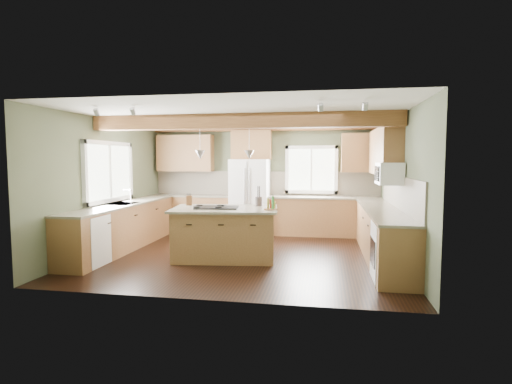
# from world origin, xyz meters

# --- Properties ---
(floor) EXTENTS (5.60, 5.60, 0.00)m
(floor) POSITION_xyz_m (0.00, 0.00, 0.00)
(floor) COLOR black
(floor) RESTS_ON ground
(ceiling) EXTENTS (5.60, 5.60, 0.00)m
(ceiling) POSITION_xyz_m (0.00, 0.00, 2.60)
(ceiling) COLOR silver
(ceiling) RESTS_ON wall_back
(wall_back) EXTENTS (5.60, 0.00, 5.60)m
(wall_back) POSITION_xyz_m (0.00, 2.50, 1.30)
(wall_back) COLOR #4C543C
(wall_back) RESTS_ON ground
(wall_left) EXTENTS (0.00, 5.00, 5.00)m
(wall_left) POSITION_xyz_m (-2.80, 0.00, 1.30)
(wall_left) COLOR #4C543C
(wall_left) RESTS_ON ground
(wall_right) EXTENTS (0.00, 5.00, 5.00)m
(wall_right) POSITION_xyz_m (2.80, 0.00, 1.30)
(wall_right) COLOR #4C543C
(wall_right) RESTS_ON ground
(ceiling_beam) EXTENTS (5.55, 0.26, 0.26)m
(ceiling_beam) POSITION_xyz_m (0.00, -0.32, 2.47)
(ceiling_beam) COLOR #542F18
(ceiling_beam) RESTS_ON ceiling
(soffit_trim) EXTENTS (5.55, 0.20, 0.10)m
(soffit_trim) POSITION_xyz_m (0.00, 2.40, 2.54)
(soffit_trim) COLOR #542F18
(soffit_trim) RESTS_ON ceiling
(backsplash_back) EXTENTS (5.58, 0.03, 0.58)m
(backsplash_back) POSITION_xyz_m (0.00, 2.48, 1.21)
(backsplash_back) COLOR brown
(backsplash_back) RESTS_ON wall_back
(backsplash_right) EXTENTS (0.03, 3.70, 0.58)m
(backsplash_right) POSITION_xyz_m (2.78, 0.05, 1.21)
(backsplash_right) COLOR brown
(backsplash_right) RESTS_ON wall_right
(base_cab_back_left) EXTENTS (2.02, 0.60, 0.88)m
(base_cab_back_left) POSITION_xyz_m (-1.79, 2.20, 0.44)
(base_cab_back_left) COLOR brown
(base_cab_back_left) RESTS_ON floor
(counter_back_left) EXTENTS (2.06, 0.64, 0.04)m
(counter_back_left) POSITION_xyz_m (-1.79, 2.20, 0.90)
(counter_back_left) COLOR brown
(counter_back_left) RESTS_ON base_cab_back_left
(base_cab_back_right) EXTENTS (2.62, 0.60, 0.88)m
(base_cab_back_right) POSITION_xyz_m (1.49, 2.20, 0.44)
(base_cab_back_right) COLOR brown
(base_cab_back_right) RESTS_ON floor
(counter_back_right) EXTENTS (2.66, 0.64, 0.04)m
(counter_back_right) POSITION_xyz_m (1.49, 2.20, 0.90)
(counter_back_right) COLOR brown
(counter_back_right) RESTS_ON base_cab_back_right
(base_cab_left) EXTENTS (0.60, 3.70, 0.88)m
(base_cab_left) POSITION_xyz_m (-2.50, 0.05, 0.44)
(base_cab_left) COLOR brown
(base_cab_left) RESTS_ON floor
(counter_left) EXTENTS (0.64, 3.74, 0.04)m
(counter_left) POSITION_xyz_m (-2.50, 0.05, 0.90)
(counter_left) COLOR brown
(counter_left) RESTS_ON base_cab_left
(base_cab_right) EXTENTS (0.60, 3.70, 0.88)m
(base_cab_right) POSITION_xyz_m (2.50, 0.05, 0.44)
(base_cab_right) COLOR brown
(base_cab_right) RESTS_ON floor
(counter_right) EXTENTS (0.64, 3.74, 0.04)m
(counter_right) POSITION_xyz_m (2.50, 0.05, 0.90)
(counter_right) COLOR brown
(counter_right) RESTS_ON base_cab_right
(upper_cab_back_left) EXTENTS (1.40, 0.35, 0.90)m
(upper_cab_back_left) POSITION_xyz_m (-1.99, 2.33, 1.95)
(upper_cab_back_left) COLOR brown
(upper_cab_back_left) RESTS_ON wall_back
(upper_cab_over_fridge) EXTENTS (0.96, 0.35, 0.70)m
(upper_cab_over_fridge) POSITION_xyz_m (-0.30, 2.33, 2.15)
(upper_cab_over_fridge) COLOR brown
(upper_cab_over_fridge) RESTS_ON wall_back
(upper_cab_right) EXTENTS (0.35, 2.20, 0.90)m
(upper_cab_right) POSITION_xyz_m (2.62, 0.90, 1.95)
(upper_cab_right) COLOR brown
(upper_cab_right) RESTS_ON wall_right
(upper_cab_back_corner) EXTENTS (0.90, 0.35, 0.90)m
(upper_cab_back_corner) POSITION_xyz_m (2.30, 2.33, 1.95)
(upper_cab_back_corner) COLOR brown
(upper_cab_back_corner) RESTS_ON wall_back
(window_left) EXTENTS (0.04, 1.60, 1.05)m
(window_left) POSITION_xyz_m (-2.78, 0.05, 1.55)
(window_left) COLOR white
(window_left) RESTS_ON wall_left
(window_back) EXTENTS (1.10, 0.04, 1.00)m
(window_back) POSITION_xyz_m (1.15, 2.48, 1.55)
(window_back) COLOR white
(window_back) RESTS_ON wall_back
(sink) EXTENTS (0.50, 0.65, 0.03)m
(sink) POSITION_xyz_m (-2.50, 0.05, 0.91)
(sink) COLOR #262628
(sink) RESTS_ON counter_left
(faucet) EXTENTS (0.02, 0.02, 0.28)m
(faucet) POSITION_xyz_m (-2.32, 0.05, 1.05)
(faucet) COLOR #B2B2B7
(faucet) RESTS_ON sink
(dishwasher) EXTENTS (0.60, 0.60, 0.84)m
(dishwasher) POSITION_xyz_m (-2.49, -1.25, 0.43)
(dishwasher) COLOR white
(dishwasher) RESTS_ON floor
(oven) EXTENTS (0.60, 0.72, 0.84)m
(oven) POSITION_xyz_m (2.49, -1.25, 0.43)
(oven) COLOR white
(oven) RESTS_ON floor
(microwave) EXTENTS (0.40, 0.70, 0.38)m
(microwave) POSITION_xyz_m (2.58, -0.05, 1.55)
(microwave) COLOR white
(microwave) RESTS_ON wall_right
(pendant_left) EXTENTS (0.18, 0.18, 0.16)m
(pendant_left) POSITION_xyz_m (-0.74, -0.37, 1.88)
(pendant_left) COLOR #B2B2B7
(pendant_left) RESTS_ON ceiling
(pendant_right) EXTENTS (0.18, 0.18, 0.16)m
(pendant_right) POSITION_xyz_m (0.13, -0.26, 1.88)
(pendant_right) COLOR #B2B2B7
(pendant_right) RESTS_ON ceiling
(refrigerator) EXTENTS (0.90, 0.74, 1.80)m
(refrigerator) POSITION_xyz_m (-0.30, 2.12, 0.90)
(refrigerator) COLOR white
(refrigerator) RESTS_ON floor
(island) EXTENTS (1.89, 1.29, 0.88)m
(island) POSITION_xyz_m (-0.31, -0.32, 0.44)
(island) COLOR brown
(island) RESTS_ON floor
(island_top) EXTENTS (2.02, 1.42, 0.04)m
(island_top) POSITION_xyz_m (-0.31, -0.32, 0.90)
(island_top) COLOR brown
(island_top) RESTS_ON island
(cooktop) EXTENTS (0.82, 0.60, 0.02)m
(cooktop) POSITION_xyz_m (-0.45, -0.34, 0.93)
(cooktop) COLOR black
(cooktop) RESTS_ON island_top
(knife_block) EXTENTS (0.13, 0.11, 0.19)m
(knife_block) POSITION_xyz_m (-1.09, -0.02, 1.01)
(knife_block) COLOR brown
(knife_block) RESTS_ON island_top
(utensil_crock) EXTENTS (0.17, 0.17, 0.17)m
(utensil_crock) POSITION_xyz_m (0.25, 0.08, 1.01)
(utensil_crock) COLOR #3D3630
(utensil_crock) RESTS_ON island_top
(bottle_tray) EXTENTS (0.32, 0.32, 0.23)m
(bottle_tray) POSITION_xyz_m (0.54, -0.41, 1.03)
(bottle_tray) COLOR brown
(bottle_tray) RESTS_ON island_top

